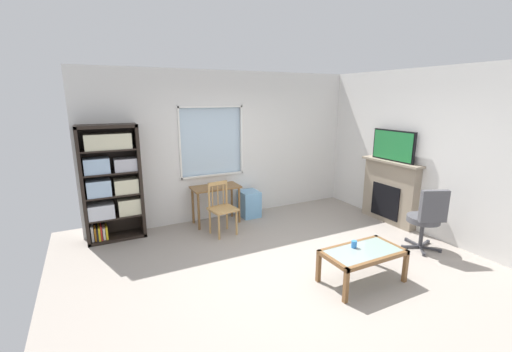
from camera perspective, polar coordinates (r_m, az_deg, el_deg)
name	(u,v)px	position (r m, az deg, el deg)	size (l,w,h in m)	color
ground	(293,266)	(4.87, 6.30, -15.04)	(6.25, 5.71, 0.02)	#9E9389
wall_back_with_window	(229,146)	(6.45, -4.68, 5.16)	(5.25, 0.15, 2.78)	silver
wall_right	(430,153)	(6.26, 27.74, 3.49)	(0.12, 4.91, 2.78)	silver
bookshelf	(111,181)	(5.83, -23.64, -0.84)	(0.90, 0.38, 1.89)	black
desk_under_window	(216,193)	(6.15, -6.95, -2.89)	(0.88, 0.45, 0.71)	brown
wooden_chair	(222,208)	(5.70, -5.91, -5.46)	(0.47, 0.46, 0.90)	tan
plastic_drawer_unit	(249,204)	(6.56, -1.17, -4.77)	(0.35, 0.40, 0.51)	#72ADDB
fireplace	(390,191)	(6.67, 21.97, -2.48)	(0.26, 1.23, 1.17)	gray
tv	(393,146)	(6.49, 22.53, 4.85)	(0.06, 0.89, 0.56)	black
office_chair	(427,216)	(5.64, 27.33, -6.19)	(0.59, 0.62, 1.00)	#4C4C51
coffee_table	(363,255)	(4.49, 17.89, -12.81)	(1.03, 0.56, 0.43)	#8C9E99
sippy_cup	(354,244)	(4.49, 16.50, -11.17)	(0.07, 0.07, 0.09)	#337FD6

